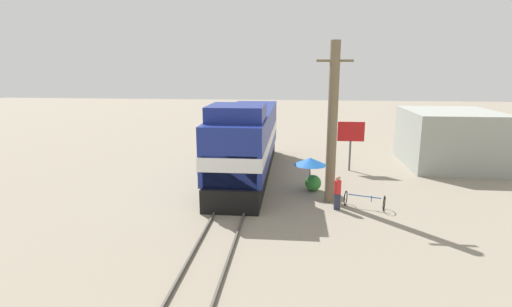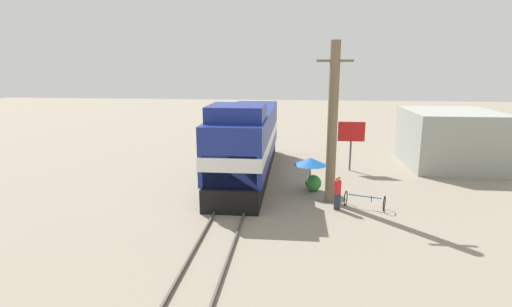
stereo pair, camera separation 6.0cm
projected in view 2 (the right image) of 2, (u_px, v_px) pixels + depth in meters
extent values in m
plane|color=gray|center=(240.00, 190.00, 22.86)|extent=(120.00, 120.00, 0.00)
cube|color=#4C4742|center=(228.00, 189.00, 22.91)|extent=(0.08, 39.89, 0.15)
cube|color=#4C4742|center=(253.00, 189.00, 22.77)|extent=(0.08, 39.89, 0.15)
cube|color=black|center=(247.00, 166.00, 26.00)|extent=(2.85, 14.57, 1.20)
cube|color=navy|center=(247.00, 134.00, 25.54)|extent=(3.09, 13.99, 2.99)
cube|color=white|center=(247.00, 139.00, 25.61)|extent=(3.13, 14.13, 0.70)
cube|color=white|center=(233.00, 168.00, 19.89)|extent=(2.63, 2.04, 1.65)
cube|color=navy|center=(237.00, 113.00, 20.89)|extent=(2.91, 3.21, 0.81)
cylinder|color=#726047|center=(332.00, 124.00, 20.14)|extent=(0.51, 0.51, 8.22)
cube|color=#726047|center=(335.00, 61.00, 19.46)|extent=(1.80, 0.12, 0.12)
cylinder|color=#4C4C4C|center=(310.00, 176.00, 22.41)|extent=(0.05, 0.05, 1.88)
cone|color=#1959B2|center=(310.00, 161.00, 22.22)|extent=(1.83, 1.83, 0.41)
cube|color=#595959|center=(350.00, 156.00, 26.96)|extent=(0.12, 0.12, 2.02)
cube|color=red|center=(351.00, 132.00, 26.59)|extent=(1.77, 0.08, 1.31)
sphere|color=#388C38|center=(313.00, 183.00, 22.69)|extent=(0.92, 0.92, 0.92)
cube|color=#2D3347|center=(337.00, 201.00, 19.77)|extent=(0.30, 0.20, 0.83)
cylinder|color=red|center=(338.00, 187.00, 19.61)|extent=(0.34, 0.34, 0.66)
sphere|color=tan|center=(338.00, 178.00, 19.51)|extent=(0.24, 0.24, 0.24)
torus|color=black|center=(384.00, 203.00, 19.58)|extent=(0.29, 0.75, 0.77)
torus|color=black|center=(346.00, 198.00, 20.34)|extent=(0.29, 0.75, 0.77)
cube|color=#194C99|center=(365.00, 196.00, 19.91)|extent=(1.54, 0.55, 0.04)
cylinder|color=#194C99|center=(372.00, 199.00, 19.80)|extent=(0.04, 0.04, 0.32)
cube|color=#999E93|center=(450.00, 138.00, 28.16)|extent=(5.96, 6.66, 3.90)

